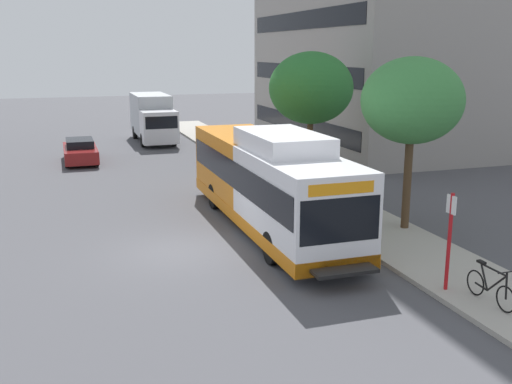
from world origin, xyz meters
TOP-DOWN VIEW (x-y plane):
  - ground_plane at (0.00, 8.00)m, footprint 120.00×120.00m
  - sidewalk_curb at (7.00, 6.00)m, footprint 3.00×56.00m
  - transit_bus at (3.53, 1.55)m, footprint 2.58×12.25m
  - bus_stop_sign_pole at (5.94, -5.59)m, footprint 0.10×0.36m
  - bicycle_parked at (6.43, -6.69)m, footprint 0.52×1.76m
  - street_tree_near_stop at (7.99, -0.37)m, footprint 3.45×3.45m
  - street_tree_mid_block at (7.94, 7.99)m, footprint 3.95×3.95m
  - parked_car_far_lane at (-2.31, 17.10)m, footprint 1.80×4.50m
  - box_truck_background at (2.89, 23.70)m, footprint 2.32×7.01m
  - lattice_comm_tower at (17.66, 36.13)m, footprint 1.10×1.10m

SIDE VIEW (x-z plane):
  - ground_plane at x=0.00m, z-range 0.00..0.00m
  - sidewalk_curb at x=7.00m, z-range 0.00..0.14m
  - bicycle_parked at x=6.43m, z-range 0.05..1.07m
  - parked_car_far_lane at x=-2.31m, z-range 0.00..1.33m
  - bus_stop_sign_pole at x=5.94m, z-range 0.35..2.95m
  - transit_bus at x=3.53m, z-range -0.12..3.53m
  - box_truck_background at x=2.89m, z-range 0.12..3.37m
  - street_tree_mid_block at x=7.94m, z-range 1.49..7.57m
  - street_tree_near_stop at x=7.99m, z-range 1.62..7.55m
  - lattice_comm_tower at x=17.66m, z-range -4.39..21.25m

